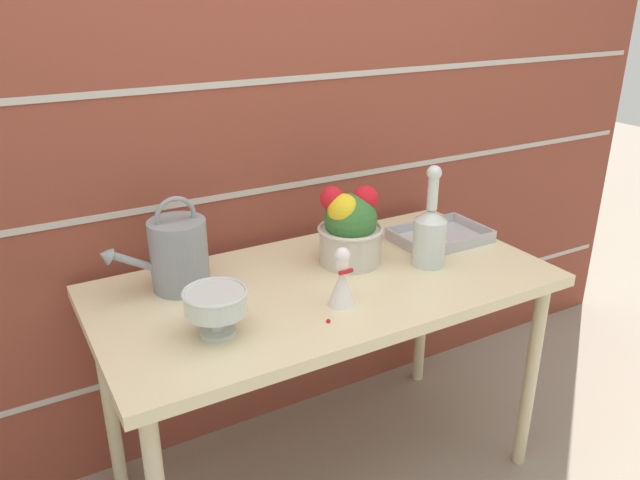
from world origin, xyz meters
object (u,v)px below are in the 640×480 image
crystal_pedestal_bowl (216,304)px  flower_planter (350,228)px  wire_tray (440,237)px  glass_decanter (430,232)px  figurine_vase (342,282)px  watering_can (178,254)px

crystal_pedestal_bowl → flower_planter: flower_planter is taller
wire_tray → flower_planter: bearing=180.0°
glass_decanter → figurine_vase: glass_decanter is taller
watering_can → wire_tray: bearing=-5.9°
flower_planter → glass_decanter: 0.25m
figurine_vase → wire_tray: size_ratio=0.54×
flower_planter → figurine_vase: flower_planter is taller
crystal_pedestal_bowl → glass_decanter: bearing=5.5°
flower_planter → glass_decanter: bearing=-33.2°
glass_decanter → wire_tray: bearing=39.9°
glass_decanter → figurine_vase: bearing=-166.3°
flower_planter → figurine_vase: 0.29m
crystal_pedestal_bowl → figurine_vase: size_ratio=0.98×
crystal_pedestal_bowl → figurine_vase: (0.36, -0.02, -0.02)m
flower_planter → wire_tray: bearing=-0.0°
glass_decanter → flower_planter: bearing=146.8°
crystal_pedestal_bowl → wire_tray: bearing=13.0°
figurine_vase → wire_tray: bearing=22.9°
watering_can → glass_decanter: glass_decanter is taller
crystal_pedestal_bowl → glass_decanter: (0.74, 0.07, 0.02)m
watering_can → figurine_vase: bearing=-41.9°
flower_planter → wire_tray: 0.39m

